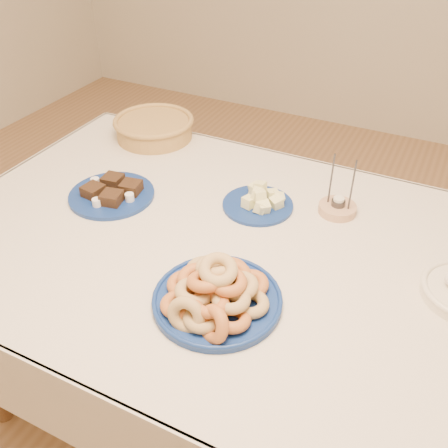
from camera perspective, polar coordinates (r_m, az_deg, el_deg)
The scene contains 7 objects.
ground at distance 1.94m, azimuth 0.70°, elevation -19.84°, with size 5.00×5.00×0.00m, color #936A45.
dining_table at distance 1.45m, azimuth 0.89°, elevation -5.52°, with size 1.71×1.11×0.75m.
donut_platter at distance 1.18m, azimuth -0.92°, elevation -7.92°, with size 0.34×0.34×0.14m.
melon_plate at distance 1.51m, azimuth 4.13°, elevation 2.56°, with size 0.24×0.24×0.07m.
brownie_plate at distance 1.60m, azimuth -12.71°, elevation 3.48°, with size 0.28×0.28×0.05m.
wicker_basket at distance 1.92m, azimuth -8.00°, elevation 10.90°, with size 0.35×0.35×0.08m.
candle_holder at distance 1.52m, azimuth 12.85°, elevation 1.86°, with size 0.13×0.13×0.19m.
Camera 1 is at (0.46, -0.97, 1.61)m, focal length 40.00 mm.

